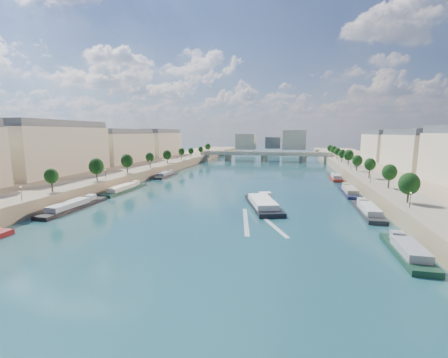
% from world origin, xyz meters
% --- Properties ---
extents(ground, '(700.00, 700.00, 0.00)m').
position_xyz_m(ground, '(0.00, 100.00, 0.00)').
color(ground, '#0D333B').
rests_on(ground, ground).
extents(quay_left, '(44.00, 520.00, 5.00)m').
position_xyz_m(quay_left, '(-72.00, 100.00, 2.50)').
color(quay_left, '#9E8460').
rests_on(quay_left, ground).
extents(quay_right, '(44.00, 520.00, 5.00)m').
position_xyz_m(quay_right, '(72.00, 100.00, 2.50)').
color(quay_right, '#9E8460').
rests_on(quay_right, ground).
extents(pave_left, '(14.00, 520.00, 0.10)m').
position_xyz_m(pave_left, '(-57.00, 100.00, 5.05)').
color(pave_left, gray).
rests_on(pave_left, quay_left).
extents(pave_right, '(14.00, 520.00, 0.10)m').
position_xyz_m(pave_right, '(57.00, 100.00, 5.05)').
color(pave_right, gray).
rests_on(pave_right, quay_right).
extents(trees_left, '(4.80, 268.80, 8.26)m').
position_xyz_m(trees_left, '(-55.00, 102.00, 10.48)').
color(trees_left, '#382B1E').
rests_on(trees_left, ground).
extents(trees_right, '(4.80, 268.80, 8.26)m').
position_xyz_m(trees_right, '(55.00, 110.00, 10.48)').
color(trees_right, '#382B1E').
rests_on(trees_right, ground).
extents(lamps_left, '(0.36, 200.36, 4.28)m').
position_xyz_m(lamps_left, '(-52.50, 90.00, 7.78)').
color(lamps_left, black).
rests_on(lamps_left, ground).
extents(lamps_right, '(0.36, 200.36, 4.28)m').
position_xyz_m(lamps_right, '(52.50, 105.00, 7.78)').
color(lamps_right, black).
rests_on(lamps_right, ground).
extents(buildings_left, '(16.00, 226.00, 23.20)m').
position_xyz_m(buildings_left, '(-85.00, 112.00, 16.45)').
color(buildings_left, beige).
rests_on(buildings_left, ground).
extents(buildings_right, '(16.00, 226.00, 23.20)m').
position_xyz_m(buildings_right, '(85.00, 112.00, 16.45)').
color(buildings_right, beige).
rests_on(buildings_right, ground).
extents(skyline, '(79.00, 42.00, 22.00)m').
position_xyz_m(skyline, '(3.19, 319.52, 14.66)').
color(skyline, beige).
rests_on(skyline, ground).
extents(bridge, '(112.00, 12.00, 8.15)m').
position_xyz_m(bridge, '(0.00, 219.74, 5.08)').
color(bridge, '#C1B79E').
rests_on(bridge, ground).
extents(tour_barge, '(15.86, 29.08, 3.80)m').
position_xyz_m(tour_barge, '(13.65, 58.07, 1.06)').
color(tour_barge, black).
rests_on(tour_barge, ground).
extents(wake, '(15.13, 25.81, 0.04)m').
position_xyz_m(wake, '(13.65, 41.47, 0.02)').
color(wake, silver).
rests_on(wake, ground).
extents(moored_barges_left, '(5.00, 161.92, 3.60)m').
position_xyz_m(moored_barges_left, '(-45.50, 43.97, 0.84)').
color(moored_barges_left, '#161A31').
rests_on(moored_barges_left, ground).
extents(moored_barges_right, '(5.00, 163.07, 3.60)m').
position_xyz_m(moored_barges_right, '(45.50, 54.26, 0.84)').
color(moored_barges_right, black).
rests_on(moored_barges_right, ground).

